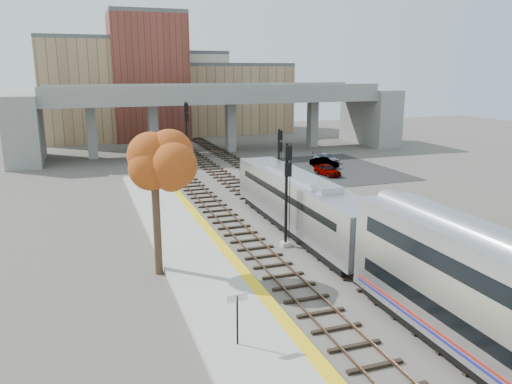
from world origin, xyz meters
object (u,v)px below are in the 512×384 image
object	(u,v)px
locomotive	(300,202)
car_a	(327,170)
signal_mast_near	(287,197)
car_b	(324,163)
signal_mast_mid	(279,167)
signal_mast_far	(187,133)
tree	(154,169)
car_c	(326,158)

from	to	relation	value
locomotive	car_a	xyz separation A→B (m)	(11.09, 17.11, -1.61)
signal_mast_near	car_b	world-z (taller)	signal_mast_near
signal_mast_mid	signal_mast_far	distance (m)	20.49
signal_mast_near	signal_mast_mid	xyz separation A→B (m)	(4.10, 11.44, -0.35)
signal_mast_near	car_b	size ratio (longest dim) A/B	1.97
signal_mast_mid	tree	bearing A→B (deg)	-134.16
signal_mast_near	locomotive	bearing A→B (deg)	48.63
locomotive	signal_mast_far	distance (m)	29.23
locomotive	car_b	distance (m)	25.02
signal_mast_mid	signal_mast_far	size ratio (longest dim) A/B	0.84
signal_mast_near	car_a	xyz separation A→B (m)	(13.19, 19.49, -2.75)
signal_mast_near	car_c	world-z (taller)	signal_mast_near
car_c	signal_mast_near	bearing A→B (deg)	-140.32
tree	car_c	distance (m)	38.51
car_a	car_b	bearing A→B (deg)	59.69
signal_mast_mid	car_a	size ratio (longest dim) A/B	1.73
car_c	locomotive	bearing A→B (deg)	-139.29
signal_mast_near	tree	size ratio (longest dim) A/B	0.83
locomotive	car_c	xyz separation A→B (m)	(14.67, 24.25, -1.68)
locomotive	signal_mast_far	bearing A→B (deg)	94.13
signal_mast_near	car_a	distance (m)	23.70
tree	signal_mast_mid	bearing A→B (deg)	45.84
signal_mast_near	tree	xyz separation A→B (m)	(-8.68, -1.73, 2.77)
signal_mast_mid	car_c	xyz separation A→B (m)	(12.67, 15.20, -2.47)
locomotive	car_c	bearing A→B (deg)	58.83
signal_mast_mid	car_b	world-z (taller)	signal_mast_mid
signal_mast_far	car_c	distance (m)	17.77
signal_mast_far	car_a	distance (m)	18.13
signal_mast_near	tree	distance (m)	9.28
locomotive	signal_mast_mid	size ratio (longest dim) A/B	2.96
signal_mast_mid	tree	distance (m)	18.61
tree	signal_mast_near	bearing A→B (deg)	11.25
locomotive	signal_mast_far	world-z (taller)	signal_mast_far
car_a	car_c	bearing A→B (deg)	55.96
signal_mast_mid	car_a	distance (m)	12.38
signal_mast_near	car_a	bearing A→B (deg)	55.91
signal_mast_far	car_b	xyz separation A→B (m)	(14.99, -7.73, -3.32)
signal_mast_mid	car_b	xyz separation A→B (m)	(10.89, 12.32, -2.45)
signal_mast_mid	locomotive	bearing A→B (deg)	-102.46
tree	car_b	distance (m)	35.23
locomotive	signal_mast_far	size ratio (longest dim) A/B	2.47
signal_mast_near	car_c	size ratio (longest dim) A/B	1.80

